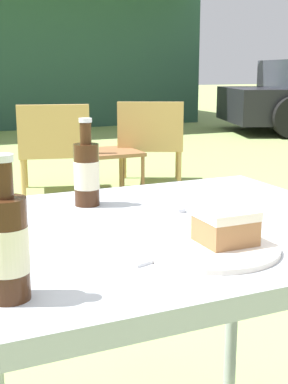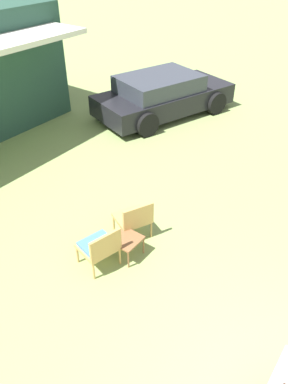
{
  "view_description": "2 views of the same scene",
  "coord_description": "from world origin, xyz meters",
  "px_view_note": "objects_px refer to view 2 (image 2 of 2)",
  "views": [
    {
      "loc": [
        -0.49,
        -1.0,
        1.05
      ],
      "look_at": [
        0.0,
        0.1,
        0.77
      ],
      "focal_mm": 50.0,
      "sensor_mm": 36.0,
      "label": 1
    },
    {
      "loc": [
        -2.47,
        0.23,
        4.59
      ],
      "look_at": [
        1.72,
        3.3,
        0.9
      ],
      "focal_mm": 35.0,
      "sensor_mm": 36.0,
      "label": 2
    }
  ],
  "objects_px": {
    "parked_car": "(163,95)",
    "wicker_chair_cushioned": "(100,246)",
    "wicker_chair_plain": "(134,218)",
    "garden_side_table": "(125,240)"
  },
  "relations": [
    {
      "from": "parked_car",
      "to": "wicker_chair_cushioned",
      "type": "xyz_separation_m",
      "value": [
        -5.69,
        -2.62,
        -0.16
      ]
    },
    {
      "from": "parked_car",
      "to": "wicker_chair_plain",
      "type": "xyz_separation_m",
      "value": [
        -4.81,
        -2.64,
        -0.16
      ]
    },
    {
      "from": "parked_car",
      "to": "garden_side_table",
      "type": "bearing_deg",
      "value": -133.78
    },
    {
      "from": "wicker_chair_plain",
      "to": "garden_side_table",
      "type": "height_order",
      "value": "wicker_chair_plain"
    },
    {
      "from": "parked_car",
      "to": "wicker_chair_plain",
      "type": "bearing_deg",
      "value": -133.02
    },
    {
      "from": "wicker_chair_cushioned",
      "to": "garden_side_table",
      "type": "height_order",
      "value": "wicker_chair_cushioned"
    },
    {
      "from": "parked_car",
      "to": "wicker_chair_plain",
      "type": "height_order",
      "value": "parked_car"
    },
    {
      "from": "wicker_chair_cushioned",
      "to": "garden_side_table",
      "type": "distance_m",
      "value": 0.48
    },
    {
      "from": "wicker_chair_plain",
      "to": "garden_side_table",
      "type": "distance_m",
      "value": 0.49
    },
    {
      "from": "parked_car",
      "to": "wicker_chair_cushioned",
      "type": "distance_m",
      "value": 6.27
    }
  ]
}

